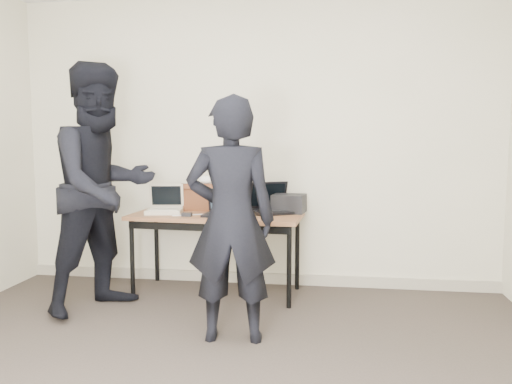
% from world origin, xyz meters
% --- Properties ---
extents(room, '(4.60, 4.60, 2.80)m').
position_xyz_m(room, '(0.00, 0.00, 1.35)').
color(room, '#3D342E').
rests_on(room, ground).
extents(desk, '(1.54, 0.75, 0.72)m').
position_xyz_m(desk, '(-0.29, 1.87, 0.66)').
color(desk, brown).
rests_on(desk, ground).
extents(laptop_beige, '(0.36, 0.35, 0.25)m').
position_xyz_m(laptop_beige, '(-0.77, 1.89, 0.77)').
color(laptop_beige, beige).
rests_on(laptop_beige, desk).
extents(laptop_center, '(0.30, 0.29, 0.23)m').
position_xyz_m(laptop_center, '(-0.23, 1.81, 0.77)').
color(laptop_center, black).
rests_on(laptop_center, desk).
extents(laptop_right, '(0.50, 0.49, 0.27)m').
position_xyz_m(laptop_right, '(0.19, 2.04, 0.78)').
color(laptop_right, black).
rests_on(laptop_right, desk).
extents(leather_satchel, '(0.37, 0.20, 0.25)m').
position_xyz_m(leather_satchel, '(-0.47, 2.10, 0.85)').
color(leather_satchel, '#5E2F18').
rests_on(leather_satchel, desk).
extents(tissue, '(0.14, 0.11, 0.08)m').
position_xyz_m(tissue, '(-0.44, 2.10, 1.00)').
color(tissue, white).
rests_on(tissue, leather_satchel).
extents(equipment_box, '(0.32, 0.28, 0.16)m').
position_xyz_m(equipment_box, '(0.34, 2.06, 0.80)').
color(equipment_box, black).
rests_on(equipment_box, desk).
extents(power_brick, '(0.08, 0.05, 0.03)m').
position_xyz_m(power_brick, '(-0.51, 1.70, 0.74)').
color(power_brick, black).
rests_on(power_brick, desk).
extents(cables, '(1.16, 0.43, 0.01)m').
position_xyz_m(cables, '(-0.25, 1.87, 0.72)').
color(cables, black).
rests_on(cables, desk).
extents(person_typist, '(0.65, 0.47, 1.67)m').
position_xyz_m(person_typist, '(0.03, 0.87, 0.83)').
color(person_typist, black).
rests_on(person_typist, ground).
extents(person_observer, '(1.14, 1.21, 1.98)m').
position_xyz_m(person_observer, '(-1.10, 1.37, 0.99)').
color(person_observer, black).
rests_on(person_observer, ground).
extents(baseboard, '(4.50, 0.03, 0.10)m').
position_xyz_m(baseboard, '(0.00, 2.23, 0.05)').
color(baseboard, '#A59C89').
rests_on(baseboard, ground).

